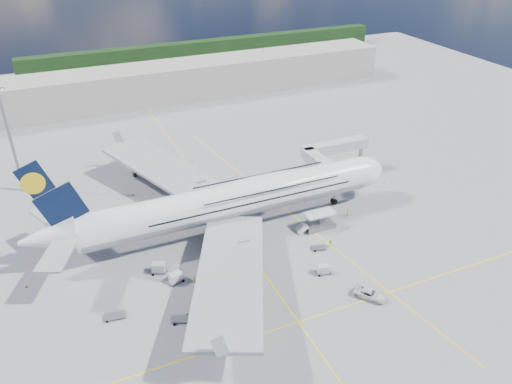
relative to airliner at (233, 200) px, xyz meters
name	(u,v)px	position (x,y,z in m)	size (l,w,h in m)	color
ground	(251,254)	(-0.26, -10.00, -6.87)	(300.00, 300.00, 0.00)	gray
taxi_line_main	(251,254)	(-0.26, -10.00, -6.86)	(0.25, 220.00, 0.01)	yellow
taxi_line_cross	(298,322)	(-0.26, -30.00, -6.86)	(120.00, 0.25, 0.01)	yellow
taxi_line_diag	(291,214)	(13.74, 0.00, -6.86)	(0.25, 100.00, 0.01)	yellow
airliner	(233,200)	(0.00, 0.00, 0.00)	(77.26, 79.15, 23.71)	white
jet_bridge	(329,154)	(29.55, 10.94, -0.02)	(18.80, 12.10, 8.50)	#B7B7BC
cargo_loader	(318,223)	(16.56, -7.11, -5.62)	(8.53, 3.20, 3.67)	silver
light_mast	(11,140)	(-40.26, 35.00, 6.34)	(3.00, 0.70, 25.50)	gray
terminal	(142,85)	(-0.26, 85.00, -0.87)	(180.00, 16.00, 12.00)	#B2AD9E
tree_line	(210,49)	(39.74, 130.00, -2.87)	(160.00, 6.00, 8.00)	#193814
dolly_row_a	(158,268)	(-18.10, -8.16, -5.78)	(3.60, 2.85, 2.02)	gray
dolly_row_b	(181,319)	(-17.89, -21.92, -6.51)	(3.57, 2.69, 0.47)	gray
dolly_row_c	(176,277)	(-15.91, -12.10, -5.84)	(3.39, 2.52, 1.92)	gray
dolly_back	(115,316)	(-27.73, -16.81, -6.48)	(3.56, 2.14, 0.50)	gray
dolly_nose_far	(323,269)	(9.81, -20.73, -5.90)	(3.11, 2.15, 1.79)	gray
dolly_nose_near	(319,248)	(12.88, -13.79, -6.54)	(3.24, 2.29, 0.43)	gray
baggage_tug	(242,283)	(-5.48, -18.08, -6.14)	(2.91, 2.17, 1.65)	white
catering_truck_inner	(182,175)	(-4.09, 23.89, -4.80)	(7.33, 2.91, 4.39)	gray
catering_truck_outer	(145,169)	(-11.78, 31.23, -5.09)	(6.96, 5.15, 3.83)	gray
service_van	(370,294)	(13.96, -29.74, -6.08)	(2.62, 5.68, 1.58)	silver
crew_nose	(348,213)	(24.60, -6.05, -5.90)	(0.71, 0.47, 1.94)	#B6F519
crew_loader	(330,243)	(15.41, -14.01, -6.00)	(0.85, 0.66, 1.75)	#ABFF1A
crew_wing	(194,280)	(-13.03, -14.03, -6.02)	(1.00, 0.42, 1.70)	#ECFB1A
crew_van	(316,218)	(17.43, -4.72, -6.03)	(0.82, 0.53, 1.68)	#D8EE19
crew_tug	(214,269)	(-8.68, -12.45, -6.07)	(1.03, 0.59, 1.59)	#DBEE19
cone_nose	(384,182)	(41.33, 3.51, -6.63)	(0.39, 0.39, 0.50)	#E8580C
cone_wing_left_inner	(187,191)	(-4.73, 18.56, -6.57)	(0.49, 0.49, 0.63)	#E8580C
cone_wing_left_outer	(133,195)	(-16.90, 22.00, -6.62)	(0.40, 0.40, 0.51)	#E8580C
cone_wing_right_inner	(257,264)	(-0.49, -13.73, -6.61)	(0.41, 0.41, 0.53)	#E8580C
cone_wing_right_outer	(195,296)	(-14.03, -17.59, -6.59)	(0.46, 0.46, 0.59)	#E8580C
cone_tail	(26,286)	(-40.95, -2.82, -6.57)	(0.48, 0.48, 0.61)	#E8580C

